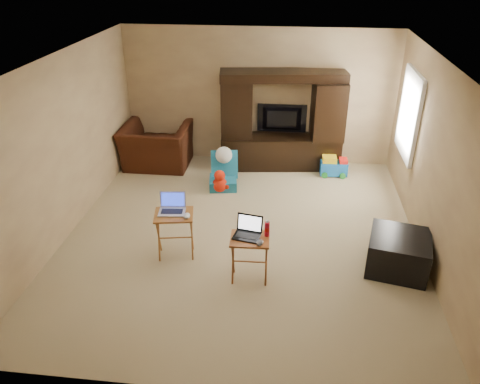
# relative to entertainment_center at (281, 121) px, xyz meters

# --- Properties ---
(floor) EXTENTS (5.50, 5.50, 0.00)m
(floor) POSITION_rel_entertainment_center_xyz_m (-0.45, -2.44, -0.91)
(floor) COLOR #CCB98D
(floor) RESTS_ON ground
(ceiling) EXTENTS (5.50, 5.50, 0.00)m
(ceiling) POSITION_rel_entertainment_center_xyz_m (-0.45, -2.44, 1.59)
(ceiling) COLOR silver
(ceiling) RESTS_ON ground
(wall_back) EXTENTS (5.00, 0.00, 5.00)m
(wall_back) POSITION_rel_entertainment_center_xyz_m (-0.45, 0.31, 0.34)
(wall_back) COLOR tan
(wall_back) RESTS_ON ground
(wall_front) EXTENTS (5.00, 0.00, 5.00)m
(wall_front) POSITION_rel_entertainment_center_xyz_m (-0.45, -5.19, 0.34)
(wall_front) COLOR tan
(wall_front) RESTS_ON ground
(wall_left) EXTENTS (0.00, 5.50, 5.50)m
(wall_left) POSITION_rel_entertainment_center_xyz_m (-2.95, -2.44, 0.34)
(wall_left) COLOR tan
(wall_left) RESTS_ON ground
(wall_right) EXTENTS (0.00, 5.50, 5.50)m
(wall_right) POSITION_rel_entertainment_center_xyz_m (2.05, -2.44, 0.34)
(wall_right) COLOR tan
(wall_right) RESTS_ON ground
(window_pane) EXTENTS (0.00, 1.20, 1.20)m
(window_pane) POSITION_rel_entertainment_center_xyz_m (2.03, -0.89, 0.49)
(window_pane) COLOR white
(window_pane) RESTS_ON ground
(window_frame) EXTENTS (0.06, 1.14, 1.34)m
(window_frame) POSITION_rel_entertainment_center_xyz_m (2.01, -0.89, 0.49)
(window_frame) COLOR white
(window_frame) RESTS_ON ground
(entertainment_center) EXTENTS (2.26, 0.82, 1.81)m
(entertainment_center) POSITION_rel_entertainment_center_xyz_m (0.00, 0.00, 0.00)
(entertainment_center) COLOR black
(entertainment_center) RESTS_ON floor
(television) EXTENTS (0.92, 0.13, 0.53)m
(television) POSITION_rel_entertainment_center_xyz_m (0.00, 0.18, -0.04)
(television) COLOR black
(television) RESTS_ON entertainment_center
(recliner) EXTENTS (1.24, 1.08, 0.80)m
(recliner) POSITION_rel_entertainment_center_xyz_m (-2.31, -0.26, -0.51)
(recliner) COLOR #401B0D
(recliner) RESTS_ON floor
(child_rocker) EXTENTS (0.54, 0.60, 0.62)m
(child_rocker) POSITION_rel_entertainment_center_xyz_m (-0.94, -1.01, -0.60)
(child_rocker) COLOR #196A8C
(child_rocker) RESTS_ON floor
(plush_toy) EXTENTS (0.36, 0.30, 0.40)m
(plush_toy) POSITION_rel_entertainment_center_xyz_m (-0.97, -1.16, -0.71)
(plush_toy) COLOR red
(plush_toy) RESTS_ON floor
(push_toy) EXTENTS (0.51, 0.37, 0.37)m
(push_toy) POSITION_rel_entertainment_center_xyz_m (0.99, -0.28, -0.72)
(push_toy) COLOR blue
(push_toy) RESTS_ON floor
(ottoman) EXTENTS (0.89, 0.89, 0.48)m
(ottoman) POSITION_rel_entertainment_center_xyz_m (1.64, -3.02, -0.67)
(ottoman) COLOR black
(ottoman) RESTS_ON floor
(tray_table_left) EXTENTS (0.56, 0.48, 0.65)m
(tray_table_left) POSITION_rel_entertainment_center_xyz_m (-1.27, -3.07, -0.58)
(tray_table_left) COLOR #965A24
(tray_table_left) RESTS_ON floor
(tray_table_right) EXTENTS (0.49, 0.40, 0.61)m
(tray_table_right) POSITION_rel_entertainment_center_xyz_m (-0.24, -3.47, -0.60)
(tray_table_right) COLOR #A05426
(tray_table_right) RESTS_ON floor
(laptop_left) EXTENTS (0.37, 0.31, 0.24)m
(laptop_left) POSITION_rel_entertainment_center_xyz_m (-1.30, -3.04, -0.13)
(laptop_left) COLOR #ACACB1
(laptop_left) RESTS_ON tray_table_left
(laptop_right) EXTENTS (0.37, 0.32, 0.24)m
(laptop_right) POSITION_rel_entertainment_center_xyz_m (-0.28, -3.45, -0.17)
(laptop_right) COLOR black
(laptop_right) RESTS_ON tray_table_right
(mouse_left) EXTENTS (0.09, 0.14, 0.05)m
(mouse_left) POSITION_rel_entertainment_center_xyz_m (-1.08, -3.14, -0.23)
(mouse_left) COLOR silver
(mouse_left) RESTS_ON tray_table_left
(mouse_right) EXTENTS (0.10, 0.14, 0.05)m
(mouse_right) POSITION_rel_entertainment_center_xyz_m (-0.11, -3.59, -0.27)
(mouse_right) COLOR #3F3F44
(mouse_right) RESTS_ON tray_table_right
(water_bottle) EXTENTS (0.06, 0.06, 0.19)m
(water_bottle) POSITION_rel_entertainment_center_xyz_m (-0.04, -3.39, -0.20)
(water_bottle) COLOR red
(water_bottle) RESTS_ON tray_table_right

